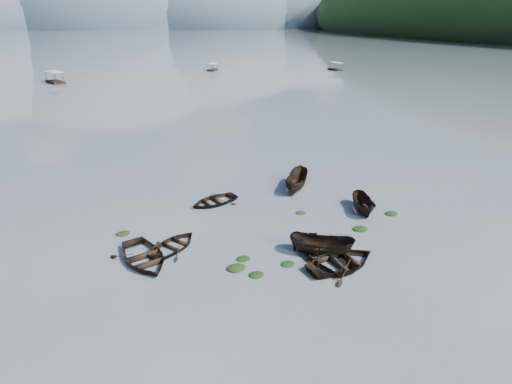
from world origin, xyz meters
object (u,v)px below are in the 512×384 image
object	(u,v)px
pontoon_left	(56,83)
pontoon_centre	(213,70)
rowboat_0	(144,261)
rowboat_3	(324,258)

from	to	relation	value
pontoon_left	pontoon_centre	world-z (taller)	pontoon_left
rowboat_0	pontoon_left	bearing A→B (deg)	84.23
pontoon_centre	pontoon_left	bearing A→B (deg)	-133.22
rowboat_3	pontoon_centre	bearing A→B (deg)	-108.38
rowboat_0	pontoon_left	xyz separation A→B (m)	(-19.90, 88.76, 0.00)
pontoon_left	pontoon_centre	bearing A→B (deg)	-6.55
rowboat_0	pontoon_centre	distance (m)	106.85
rowboat_0	pontoon_centre	xyz separation A→B (m)	(22.53, 104.45, 0.00)
rowboat_0	rowboat_3	distance (m)	11.85
pontoon_left	rowboat_0	bearing A→B (deg)	-104.20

